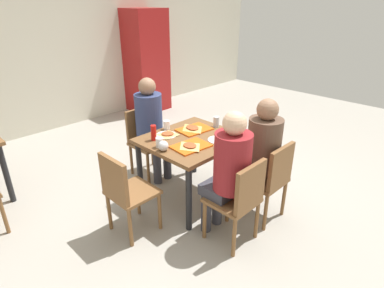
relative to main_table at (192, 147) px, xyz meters
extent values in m
cube|color=#9E998E|center=(0.00, 0.00, -0.63)|extent=(10.00, 10.00, 0.02)
cube|color=beige|center=(0.00, 3.20, 0.78)|extent=(10.00, 0.10, 2.80)
cube|color=brown|center=(0.00, 0.00, 0.08)|extent=(0.97, 0.87, 0.04)
cylinder|color=black|center=(-0.43, -0.38, -0.28)|extent=(0.06, 0.06, 0.68)
cylinder|color=black|center=(0.43, -0.38, -0.28)|extent=(0.06, 0.06, 0.68)
cylinder|color=black|center=(-0.43, 0.38, -0.28)|extent=(0.06, 0.06, 0.68)
cylinder|color=black|center=(0.43, 0.38, -0.28)|extent=(0.06, 0.06, 0.68)
cube|color=brown|center=(-0.24, -0.74, -0.21)|extent=(0.40, 0.40, 0.03)
cube|color=brown|center=(-0.24, -0.92, 0.01)|extent=(0.38, 0.04, 0.40)
cylinder|color=brown|center=(-0.41, -0.57, -0.42)|extent=(0.04, 0.04, 0.40)
cylinder|color=brown|center=(-0.07, -0.57, -0.42)|extent=(0.04, 0.04, 0.40)
cylinder|color=brown|center=(-0.41, -0.91, -0.42)|extent=(0.04, 0.04, 0.40)
cylinder|color=brown|center=(-0.07, -0.91, -0.42)|extent=(0.04, 0.04, 0.40)
cube|color=brown|center=(0.24, -0.74, -0.21)|extent=(0.40, 0.40, 0.03)
cube|color=brown|center=(0.24, -0.92, 0.01)|extent=(0.38, 0.04, 0.40)
cylinder|color=brown|center=(0.07, -0.57, -0.42)|extent=(0.04, 0.04, 0.40)
cylinder|color=brown|center=(0.41, -0.57, -0.42)|extent=(0.04, 0.04, 0.40)
cylinder|color=brown|center=(0.07, -0.91, -0.42)|extent=(0.04, 0.04, 0.40)
cylinder|color=brown|center=(0.41, -0.91, -0.42)|extent=(0.04, 0.04, 0.40)
cube|color=brown|center=(0.00, 0.74, -0.21)|extent=(0.40, 0.40, 0.03)
cube|color=brown|center=(0.00, 0.92, 0.01)|extent=(0.38, 0.04, 0.40)
cylinder|color=brown|center=(0.17, 0.57, -0.42)|extent=(0.04, 0.04, 0.40)
cylinder|color=brown|center=(-0.17, 0.57, -0.42)|extent=(0.04, 0.04, 0.40)
cylinder|color=brown|center=(0.17, 0.91, -0.42)|extent=(0.04, 0.04, 0.40)
cylinder|color=brown|center=(-0.17, 0.91, -0.42)|extent=(0.04, 0.04, 0.40)
cube|color=brown|center=(-0.79, 0.00, -0.21)|extent=(0.40, 0.40, 0.03)
cube|color=brown|center=(-0.97, 0.00, 0.01)|extent=(0.04, 0.38, 0.40)
cylinder|color=brown|center=(-0.62, 0.17, -0.42)|extent=(0.04, 0.04, 0.40)
cylinder|color=brown|center=(-0.62, -0.17, -0.42)|extent=(0.04, 0.04, 0.40)
cylinder|color=brown|center=(-0.96, 0.17, -0.42)|extent=(0.04, 0.04, 0.40)
cylinder|color=brown|center=(-0.96, -0.17, -0.42)|extent=(0.04, 0.04, 0.40)
cylinder|color=#383842|center=(-0.32, -0.51, -0.41)|extent=(0.10, 0.10, 0.43)
cylinder|color=#383842|center=(-0.16, -0.51, -0.41)|extent=(0.10, 0.10, 0.43)
cube|color=#383842|center=(-0.24, -0.61, -0.14)|extent=(0.32, 0.28, 0.10)
cylinder|color=maroon|center=(-0.24, -0.72, 0.17)|extent=(0.32, 0.32, 0.52)
sphere|color=#DBAD89|center=(-0.24, -0.72, 0.52)|extent=(0.20, 0.20, 0.20)
cylinder|color=#383842|center=(0.16, -0.51, -0.41)|extent=(0.10, 0.10, 0.43)
cylinder|color=#383842|center=(0.32, -0.51, -0.41)|extent=(0.10, 0.10, 0.43)
cube|color=#383842|center=(0.24, -0.61, -0.14)|extent=(0.32, 0.28, 0.10)
cylinder|color=brown|center=(0.24, -0.72, 0.17)|extent=(0.32, 0.32, 0.52)
sphere|color=#8C664C|center=(0.24, -0.72, 0.52)|extent=(0.20, 0.20, 0.20)
cylinder|color=#383842|center=(0.08, 0.51, -0.41)|extent=(0.10, 0.10, 0.43)
cylinder|color=#383842|center=(-0.08, 0.51, -0.41)|extent=(0.10, 0.10, 0.43)
cube|color=#383842|center=(0.00, 0.61, -0.14)|extent=(0.32, 0.28, 0.10)
cylinder|color=navy|center=(0.00, 0.72, 0.17)|extent=(0.32, 0.32, 0.52)
sphere|color=#8C664C|center=(0.00, 0.72, 0.52)|extent=(0.20, 0.20, 0.20)
cube|color=#D85914|center=(-0.17, -0.15, 0.11)|extent=(0.38, 0.29, 0.02)
cube|color=#D85914|center=(0.17, 0.13, 0.11)|extent=(0.38, 0.29, 0.02)
cylinder|color=white|center=(-0.15, 0.24, 0.11)|extent=(0.22, 0.22, 0.01)
cylinder|color=white|center=(0.15, -0.24, 0.11)|extent=(0.22, 0.22, 0.01)
pyramid|color=#DBAD60|center=(-0.19, -0.16, 0.12)|extent=(0.20, 0.24, 0.01)
ellipsoid|color=#B74723|center=(-0.19, -0.16, 0.13)|extent=(0.14, 0.17, 0.01)
pyramid|color=tan|center=(0.16, 0.15, 0.12)|extent=(0.23, 0.28, 0.01)
ellipsoid|color=#B74723|center=(0.16, 0.15, 0.13)|extent=(0.16, 0.19, 0.01)
pyramid|color=#DBAD60|center=(-0.14, 0.23, 0.12)|extent=(0.26, 0.26, 0.01)
ellipsoid|color=#B74723|center=(-0.14, 0.23, 0.13)|extent=(0.18, 0.18, 0.01)
cylinder|color=white|center=(-0.02, 0.37, 0.15)|extent=(0.07, 0.07, 0.10)
cylinder|color=white|center=(0.02, -0.37, 0.15)|extent=(0.07, 0.07, 0.10)
cylinder|color=white|center=(-0.39, 0.07, 0.15)|extent=(0.07, 0.07, 0.10)
cylinder|color=#B7BCC6|center=(0.41, 0.02, 0.16)|extent=(0.07, 0.07, 0.12)
cylinder|color=red|center=(-0.32, 0.24, 0.18)|extent=(0.06, 0.06, 0.16)
sphere|color=silver|center=(-0.41, -0.02, 0.15)|extent=(0.10, 0.10, 0.10)
cube|color=maroon|center=(1.66, 2.85, 0.33)|extent=(0.70, 0.60, 1.90)
cylinder|color=black|center=(-1.46, 1.35, -0.28)|extent=(0.06, 0.06, 0.68)
cylinder|color=brown|center=(-1.68, 0.82, -0.42)|extent=(0.04, 0.04, 0.40)
camera|label=1|loc=(-2.18, -2.14, 1.43)|focal=29.76mm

